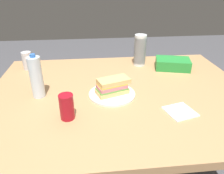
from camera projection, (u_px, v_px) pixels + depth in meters
name	position (u px, v px, depth m)	size (l,w,h in m)	color
dining_table	(121.00, 104.00, 1.28)	(1.49, 1.12, 0.76)	tan
paper_plate	(112.00, 94.00, 1.20)	(0.25, 0.25, 0.01)	white
sandwich	(112.00, 86.00, 1.18)	(0.20, 0.15, 0.08)	#DBB26B
soda_can_red	(67.00, 107.00, 0.99)	(0.07, 0.07, 0.12)	maroon
chip_bag	(173.00, 64.00, 1.53)	(0.23, 0.15, 0.07)	#268C38
water_bottle_tall	(36.00, 77.00, 1.14)	(0.07, 0.07, 0.24)	silver
plastic_cup_stack	(140.00, 50.00, 1.55)	(0.08, 0.08, 0.22)	silver
soda_can_silver	(27.00, 61.00, 1.51)	(0.07, 0.07, 0.12)	silver
paper_napkin	(180.00, 112.00, 1.06)	(0.13, 0.13, 0.01)	white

